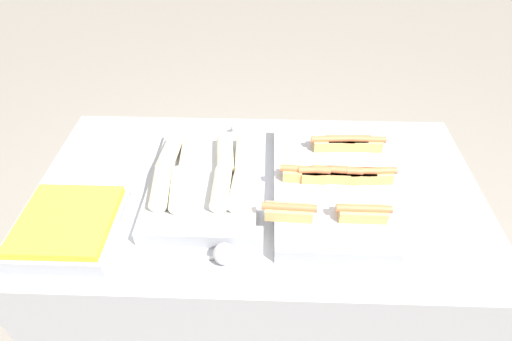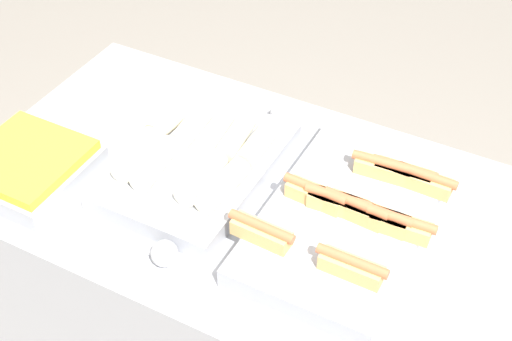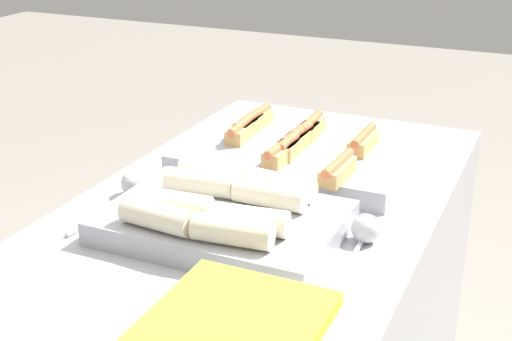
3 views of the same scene
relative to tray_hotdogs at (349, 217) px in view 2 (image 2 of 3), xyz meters
The scene contains 6 objects.
counter 0.54m from the tray_hotdogs, behind, with size 1.41×0.77×0.92m.
tray_hotdogs is the anchor object (origin of this frame).
tray_wraps 0.39m from the tray_hotdogs, behind, with size 0.33×0.47×0.10m.
tray_side_front 0.77m from the tray_hotdogs, 164.74° to the right, with size 0.27×0.27×0.07m.
serving_spoon_near 0.42m from the tray_hotdogs, 138.96° to the right, with size 0.26×0.06×0.06m.
serving_spoon_far 0.41m from the tray_hotdogs, 139.50° to the left, with size 0.26×0.06×0.06m.
Camera 2 is at (0.56, -1.06, 2.09)m, focal length 50.00 mm.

